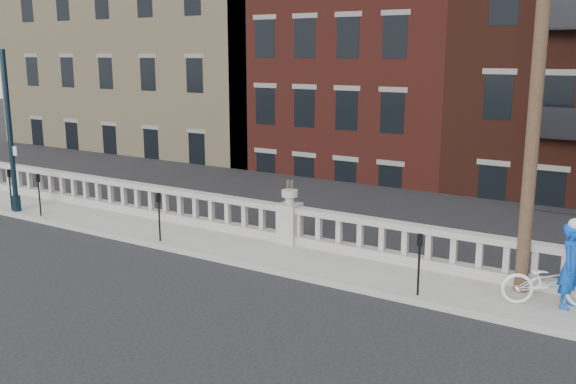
# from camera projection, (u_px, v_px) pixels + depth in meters

# --- Properties ---
(ground) EXTENTS (120.00, 120.00, 0.00)m
(ground) POSITION_uv_depth(u_px,v_px,m) (195.00, 292.00, 14.35)
(ground) COLOR black
(ground) RESTS_ON ground
(sidewalk) EXTENTS (32.00, 2.20, 0.15)m
(sidewalk) POSITION_uv_depth(u_px,v_px,m) (270.00, 254.00, 16.80)
(sidewalk) COLOR gray
(sidewalk) RESTS_ON ground
(balustrade) EXTENTS (28.00, 0.34, 1.03)m
(balustrade) POSITION_uv_depth(u_px,v_px,m) (290.00, 225.00, 17.46)
(balustrade) COLOR gray
(balustrade) RESTS_ON sidewalk
(planter_pedestal) EXTENTS (0.55, 0.55, 1.76)m
(planter_pedestal) POSITION_uv_depth(u_px,v_px,m) (290.00, 218.00, 17.42)
(planter_pedestal) COLOR gray
(planter_pedestal) RESTS_ON sidewalk
(lower_level) EXTENTS (80.00, 44.00, 20.80)m
(lower_level) POSITION_uv_depth(u_px,v_px,m) (501.00, 105.00, 32.46)
(lower_level) COLOR #605E59
(lower_level) RESTS_ON ground
(utility_pole) EXTENTS (1.60, 0.28, 10.00)m
(utility_pole) POSITION_uv_depth(u_px,v_px,m) (540.00, 53.00, 12.93)
(utility_pole) COLOR #422D1E
(utility_pole) RESTS_ON sidewalk
(streetlight_pole) EXTENTS (0.40, 0.28, 5.20)m
(streetlight_pole) POSITION_uv_depth(u_px,v_px,m) (11.00, 149.00, 20.65)
(streetlight_pole) COLOR black
(streetlight_pole) RESTS_ON sidewalk
(parking_meter_a) EXTENTS (0.10, 0.09, 1.36)m
(parking_meter_a) POSITION_uv_depth(u_px,v_px,m) (10.00, 185.00, 21.05)
(parking_meter_a) COLOR black
(parking_meter_a) RESTS_ON sidewalk
(parking_meter_b) EXTENTS (0.10, 0.09, 1.36)m
(parking_meter_b) POSITION_uv_depth(u_px,v_px,m) (39.00, 190.00, 20.26)
(parking_meter_b) COLOR black
(parking_meter_b) RESTS_ON sidewalk
(parking_meter_c) EXTENTS (0.10, 0.09, 1.36)m
(parking_meter_c) POSITION_uv_depth(u_px,v_px,m) (159.00, 211.00, 17.54)
(parking_meter_c) COLOR black
(parking_meter_c) RESTS_ON sidewalk
(parking_meter_d) EXTENTS (0.10, 0.09, 1.36)m
(parking_meter_d) POSITION_uv_depth(u_px,v_px,m) (419.00, 257.00, 13.58)
(parking_meter_d) COLOR black
(parking_meter_d) RESTS_ON sidewalk
(bicycle) EXTENTS (2.03, 1.38, 1.01)m
(bicycle) POSITION_uv_depth(u_px,v_px,m) (550.00, 282.00, 13.11)
(bicycle) COLOR white
(bicycle) RESTS_ON sidewalk
(cyclist) EXTENTS (0.52, 0.70, 1.76)m
(cyclist) POSITION_uv_depth(u_px,v_px,m) (571.00, 266.00, 12.93)
(cyclist) COLOR #0C45B9
(cyclist) RESTS_ON sidewalk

